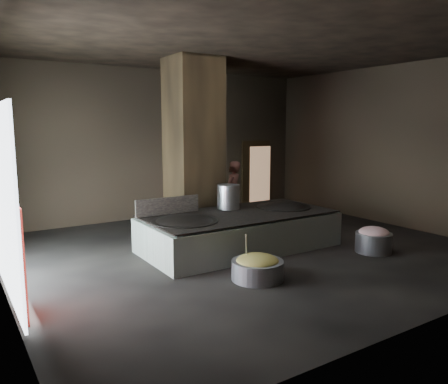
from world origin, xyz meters
TOP-DOWN VIEW (x-y plane):
  - floor at (0.00, 0.00)m, footprint 10.00×9.00m
  - ceiling at (0.00, 0.00)m, footprint 10.00×9.00m
  - back_wall at (0.00, 4.55)m, footprint 10.00×0.10m
  - front_wall at (0.00, -4.55)m, footprint 10.00×0.10m
  - right_wall at (5.05, 0.00)m, footprint 0.10×9.00m
  - pillar at (-0.30, 1.90)m, footprint 1.20×1.20m
  - hearth_platform at (-0.08, 0.15)m, footprint 4.43×2.12m
  - platform_cap at (-0.08, 0.15)m, footprint 4.33×2.08m
  - wok_left at (-1.53, 0.10)m, footprint 1.40×1.40m
  - wok_left_rim at (-1.53, 0.10)m, footprint 1.42×1.42m
  - wok_right at (1.27, 0.20)m, footprint 1.30×1.30m
  - wok_right_rim at (1.27, 0.20)m, footprint 1.33×1.33m
  - stock_pot at (-0.03, 0.70)m, footprint 0.54×0.54m
  - splash_guard at (-1.53, 0.90)m, footprint 1.54×0.06m
  - cook at (1.22, 2.35)m, footprint 0.79×0.72m
  - veg_basin at (-0.98, -1.73)m, footprint 1.17×1.17m
  - veg_fill at (-0.98, -1.73)m, footprint 0.79×0.79m
  - ladle at (-1.13, -1.58)m, footprint 0.26×0.32m
  - meat_basin at (2.29, -1.73)m, footprint 0.96×0.96m
  - meat_fill at (2.29, -1.73)m, footprint 0.66×0.66m
  - doorway_near at (1.20, 4.45)m, footprint 1.18×0.08m
  - doorway_near_glow at (0.95, 4.22)m, footprint 0.78×0.04m
  - doorway_far at (3.60, 4.45)m, footprint 1.18×0.08m
  - doorway_far_glow at (3.75, 4.40)m, footprint 0.88×0.04m
  - left_opening at (-4.95, 0.20)m, footprint 0.04×4.20m
  - pavilion_sliver at (-4.88, -1.10)m, footprint 0.05×0.90m

SIDE VIEW (x-z plane):
  - floor at x=0.00m, z-range -0.10..0.00m
  - veg_basin at x=-0.98m, z-range 0.00..0.36m
  - meat_basin at x=2.29m, z-range 0.00..0.44m
  - veg_fill at x=-0.98m, z-range 0.23..0.47m
  - hearth_platform at x=-0.08m, z-range 0.00..0.77m
  - meat_fill at x=2.29m, z-range 0.32..0.58m
  - ladle at x=-1.13m, z-range 0.21..0.89m
  - wok_left at x=-1.53m, z-range 0.56..0.94m
  - wok_right at x=1.27m, z-range 0.57..0.93m
  - platform_cap at x=-0.08m, z-range 0.80..0.83m
  - wok_left_rim at x=-1.53m, z-range 0.80..0.84m
  - wok_right_rim at x=1.27m, z-range 0.80..0.84m
  - pavilion_sliver at x=-4.88m, z-range 0.00..1.70m
  - cook at x=1.22m, z-range 0.00..1.82m
  - splash_guard at x=-1.53m, z-range 0.84..1.22m
  - doorway_near_glow at x=0.95m, z-range 0.13..1.97m
  - doorway_far_glow at x=3.75m, z-range 0.01..2.09m
  - doorway_near at x=1.20m, z-range -0.09..2.29m
  - doorway_far at x=3.60m, z-range -0.09..2.29m
  - stock_pot at x=-0.03m, z-range 0.84..1.42m
  - left_opening at x=-4.95m, z-range 0.05..3.15m
  - back_wall at x=0.00m, z-range 0.00..4.50m
  - front_wall at x=0.00m, z-range 0.00..4.50m
  - right_wall at x=5.05m, z-range 0.00..4.50m
  - pillar at x=-0.30m, z-range 0.00..4.50m
  - ceiling at x=0.00m, z-range 4.50..4.60m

